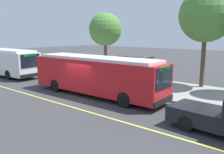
{
  "coord_description": "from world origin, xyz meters",
  "views": [
    {
      "loc": [
        12.8,
        -11.85,
        4.61
      ],
      "look_at": [
        2.08,
        1.09,
        1.57
      ],
      "focal_mm": 38.21,
      "sensor_mm": 36.0,
      "label": 1
    }
  ],
  "objects": [
    {
      "name": "transit_bus_second",
      "position": [
        -14.25,
        0.85,
        1.62
      ],
      "size": [
        11.77,
        3.12,
        2.95
      ],
      "color": "white",
      "rests_on": "ground_plane"
    },
    {
      "name": "lane_stripe_center",
      "position": [
        0.0,
        -2.2,
        0.0
      ],
      "size": [
        36.0,
        0.14,
        0.01
      ],
      "primitive_type": "cube",
      "color": "#E0D64C",
      "rests_on": "ground_plane"
    },
    {
      "name": "street_tree_downstreet",
      "position": [
        -5.09,
        8.58,
        5.09
      ],
      "size": [
        3.66,
        3.66,
        6.8
      ],
      "color": "brown",
      "rests_on": "sidewalk_curb"
    },
    {
      "name": "ground_plane",
      "position": [
        0.0,
        0.0,
        0.0
      ],
      "size": [
        120.0,
        120.0,
        0.0
      ],
      "primitive_type": "plane",
      "color": "#38383A"
    },
    {
      "name": "route_sign_post",
      "position": [
        3.01,
        3.68,
        1.96
      ],
      "size": [
        0.44,
        0.08,
        2.8
      ],
      "color": "#333338",
      "rests_on": "sidewalk_curb"
    },
    {
      "name": "street_tree_upstreet",
      "position": [
        5.94,
        8.49,
        6.09
      ],
      "size": [
        4.39,
        4.39,
        8.16
      ],
      "color": "brown",
      "rests_on": "sidewalk_curb"
    },
    {
      "name": "bus_shelter",
      "position": [
        0.5,
        6.33,
        1.92
      ],
      "size": [
        2.9,
        1.6,
        2.48
      ],
      "color": "#333338",
      "rests_on": "sidewalk_curb"
    },
    {
      "name": "pedestrian_commuter",
      "position": [
        4.16,
        4.78,
        1.12
      ],
      "size": [
        0.24,
        0.4,
        1.69
      ],
      "color": "#282D47",
      "rests_on": "sidewalk_curb"
    },
    {
      "name": "sidewalk_curb",
      "position": [
        0.0,
        6.0,
        0.07
      ],
      "size": [
        44.0,
        6.4,
        0.15
      ],
      "primitive_type": "cube",
      "color": "gray",
      "rests_on": "ground_plane"
    },
    {
      "name": "transit_bus_main",
      "position": [
        0.59,
        1.01,
        1.62
      ],
      "size": [
        11.33,
        2.82,
        2.95
      ],
      "color": "red",
      "rests_on": "ground_plane"
    },
    {
      "name": "waiting_bench",
      "position": [
        0.97,
        6.36,
        0.63
      ],
      "size": [
        1.6,
        0.48,
        0.95
      ],
      "color": "brown",
      "rests_on": "sidewalk_curb"
    }
  ]
}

